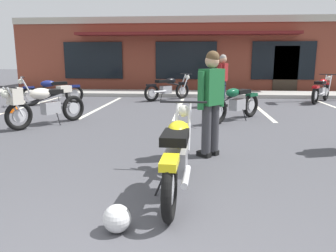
# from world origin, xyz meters

# --- Properties ---
(ground_plane) EXTENTS (80.00, 80.00, 0.00)m
(ground_plane) POSITION_xyz_m (0.00, 4.03, 0.00)
(ground_plane) COLOR #47474C
(sidewalk_kerb) EXTENTS (22.00, 1.80, 0.14)m
(sidewalk_kerb) POSITION_xyz_m (0.00, 12.54, 0.07)
(sidewalk_kerb) COLOR #A8A59E
(sidewalk_kerb) RESTS_ON ground_plane
(brick_storefront_building) EXTENTS (16.48, 6.19, 3.43)m
(brick_storefront_building) POSITION_xyz_m (0.00, 16.64, 1.72)
(brick_storefront_building) COLOR brown
(brick_storefront_building) RESTS_ON ground_plane
(painted_stall_lines) EXTENTS (10.15, 4.80, 0.01)m
(painted_stall_lines) POSITION_xyz_m (-0.00, 8.94, 0.00)
(painted_stall_lines) COLOR silver
(painted_stall_lines) RESTS_ON ground_plane
(motorcycle_foreground_classic) EXTENTS (0.66, 2.11, 0.98)m
(motorcycle_foreground_classic) POSITION_xyz_m (0.36, 2.09, 0.46)
(motorcycle_foreground_classic) COLOR black
(motorcycle_foreground_classic) RESTS_ON ground_plane
(motorcycle_red_sportbike) EXTENTS (1.36, 1.86, 0.98)m
(motorcycle_red_sportbike) POSITION_xyz_m (-2.99, 5.69, 0.53)
(motorcycle_red_sportbike) COLOR black
(motorcycle_red_sportbike) RESTS_ON ground_plane
(motorcycle_silver_naked) EXTENTS (1.56, 1.74, 0.98)m
(motorcycle_silver_naked) POSITION_xyz_m (1.53, 6.78, 0.46)
(motorcycle_silver_naked) COLOR black
(motorcycle_silver_naked) RESTS_ON ground_plane
(motorcycle_blue_standard) EXTENTS (1.39, 1.84, 0.98)m
(motorcycle_blue_standard) POSITION_xyz_m (4.98, 10.64, 0.46)
(motorcycle_blue_standard) COLOR black
(motorcycle_blue_standard) RESTS_ON ground_plane
(motorcycle_green_cafe_racer) EXTENTS (1.70, 1.60, 0.98)m
(motorcycle_green_cafe_racer) POSITION_xyz_m (-0.54, 10.80, 0.46)
(motorcycle_green_cafe_racer) COLOR black
(motorcycle_green_cafe_racer) RESTS_ON ground_plane
(motorcycle_orange_scrambler) EXTENTS (1.83, 1.42, 0.98)m
(motorcycle_orange_scrambler) POSITION_xyz_m (-4.35, 9.21, 0.46)
(motorcycle_orange_scrambler) COLOR black
(motorcycle_orange_scrambler) RESTS_ON ground_plane
(person_in_black_shirt) EXTENTS (0.38, 0.59, 1.68)m
(person_in_black_shirt) POSITION_xyz_m (1.37, 9.17, 0.95)
(person_in_black_shirt) COLOR black
(person_in_black_shirt) RESTS_ON ground_plane
(person_by_back_row) EXTENTS (0.47, 0.52, 1.68)m
(person_by_back_row) POSITION_xyz_m (0.80, 3.58, 0.95)
(person_by_back_row) COLOR black
(person_by_back_row) RESTS_ON ground_plane
(helmet_on_pavement) EXTENTS (0.26, 0.26, 0.26)m
(helmet_on_pavement) POSITION_xyz_m (-0.13, 1.09, 0.13)
(helmet_on_pavement) COLOR silver
(helmet_on_pavement) RESTS_ON ground_plane
(traffic_cone) EXTENTS (0.34, 0.34, 0.53)m
(traffic_cone) POSITION_xyz_m (-4.77, 7.48, 0.26)
(traffic_cone) COLOR orange
(traffic_cone) RESTS_ON ground_plane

